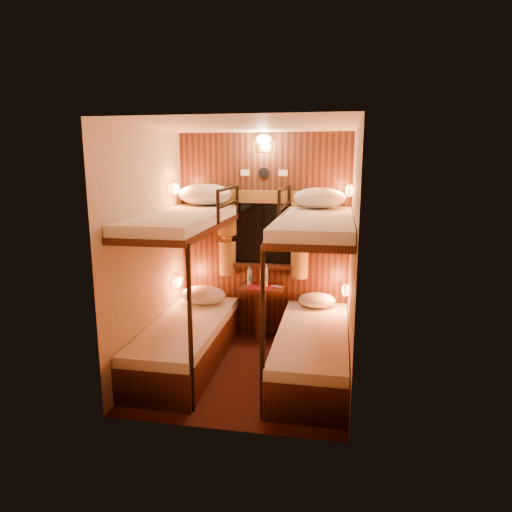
% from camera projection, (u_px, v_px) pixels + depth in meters
% --- Properties ---
extents(floor, '(2.10, 2.10, 0.00)m').
position_uv_depth(floor, '(247.00, 371.00, 4.62)').
color(floor, black).
rests_on(floor, ground).
extents(ceiling, '(2.10, 2.10, 0.00)m').
position_uv_depth(ceiling, '(246.00, 125.00, 4.13)').
color(ceiling, silver).
rests_on(ceiling, wall_back).
extents(wall_back, '(2.40, 0.00, 2.40)m').
position_uv_depth(wall_back, '(264.00, 237.00, 5.38)').
color(wall_back, '#C6B293').
rests_on(wall_back, floor).
extents(wall_front, '(2.40, 0.00, 2.40)m').
position_uv_depth(wall_front, '(218.00, 283.00, 3.36)').
color(wall_front, '#C6B293').
rests_on(wall_front, floor).
extents(wall_left, '(0.00, 2.40, 2.40)m').
position_uv_depth(wall_left, '(148.00, 251.00, 4.55)').
color(wall_left, '#C6B293').
rests_on(wall_left, floor).
extents(wall_right, '(0.00, 2.40, 2.40)m').
position_uv_depth(wall_right, '(353.00, 259.00, 4.20)').
color(wall_right, '#C6B293').
rests_on(wall_right, floor).
extents(back_panel, '(2.00, 0.03, 2.40)m').
position_uv_depth(back_panel, '(264.00, 237.00, 5.37)').
color(back_panel, black).
rests_on(back_panel, floor).
extents(bunk_left, '(0.72, 1.90, 1.82)m').
position_uv_depth(bunk_left, '(186.00, 312.00, 4.69)').
color(bunk_left, black).
rests_on(bunk_left, floor).
extents(bunk_right, '(0.72, 1.90, 1.82)m').
position_uv_depth(bunk_right, '(313.00, 320.00, 4.46)').
color(bunk_right, black).
rests_on(bunk_right, floor).
extents(window, '(1.00, 0.12, 0.79)m').
position_uv_depth(window, '(263.00, 239.00, 5.34)').
color(window, black).
rests_on(window, back_panel).
extents(curtains, '(1.10, 0.22, 1.00)m').
position_uv_depth(curtains, '(263.00, 233.00, 5.30)').
color(curtains, olive).
rests_on(curtains, back_panel).
extents(back_fixtures, '(0.54, 0.09, 0.48)m').
position_uv_depth(back_fixtures, '(264.00, 146.00, 5.12)').
color(back_fixtures, black).
rests_on(back_fixtures, back_panel).
extents(reading_lamps, '(2.00, 0.20, 1.25)m').
position_uv_depth(reading_lamps, '(259.00, 239.00, 5.04)').
color(reading_lamps, orange).
rests_on(reading_lamps, wall_left).
extents(table, '(0.50, 0.34, 0.66)m').
position_uv_depth(table, '(261.00, 306.00, 5.35)').
color(table, '#522412').
rests_on(table, floor).
extents(bottle_left, '(0.06, 0.06, 0.22)m').
position_uv_depth(bottle_left, '(250.00, 277.00, 5.37)').
color(bottle_left, '#99BFE5').
rests_on(bottle_left, table).
extents(bottle_right, '(0.08, 0.08, 0.26)m').
position_uv_depth(bottle_right, '(265.00, 277.00, 5.30)').
color(bottle_right, '#99BFE5').
rests_on(bottle_right, table).
extents(sachet_a, '(0.09, 0.07, 0.01)m').
position_uv_depth(sachet_a, '(274.00, 286.00, 5.32)').
color(sachet_a, silver).
rests_on(sachet_a, table).
extents(sachet_b, '(0.07, 0.05, 0.00)m').
position_uv_depth(sachet_b, '(279.00, 287.00, 5.29)').
color(sachet_b, silver).
rests_on(sachet_b, table).
extents(pillow_lower_left, '(0.52, 0.37, 0.21)m').
position_uv_depth(pillow_lower_left, '(204.00, 295.00, 5.28)').
color(pillow_lower_left, silver).
rests_on(pillow_lower_left, bunk_left).
extents(pillow_lower_right, '(0.42, 0.30, 0.16)m').
position_uv_depth(pillow_lower_right, '(317.00, 300.00, 5.16)').
color(pillow_lower_right, silver).
rests_on(pillow_lower_right, bunk_right).
extents(pillow_upper_left, '(0.62, 0.44, 0.24)m').
position_uv_depth(pillow_upper_left, '(205.00, 194.00, 5.19)').
color(pillow_upper_left, silver).
rests_on(pillow_upper_left, bunk_left).
extents(pillow_upper_right, '(0.56, 0.40, 0.22)m').
position_uv_depth(pillow_upper_right, '(319.00, 198.00, 4.85)').
color(pillow_upper_right, silver).
rests_on(pillow_upper_right, bunk_right).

